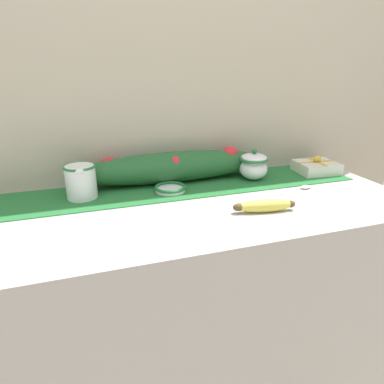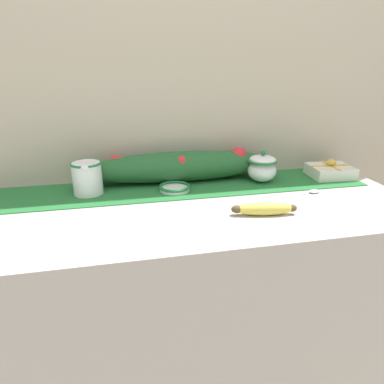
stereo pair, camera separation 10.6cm
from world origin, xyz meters
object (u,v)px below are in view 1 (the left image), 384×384
at_px(sugar_bowl, 254,166).
at_px(small_dish, 170,188).
at_px(spoon, 304,187).
at_px(banana, 264,206).
at_px(cream_pitcher, 81,180).
at_px(gift_box, 316,167).

bearing_deg(sugar_bowl, small_dish, -174.55).
height_order(small_dish, spoon, small_dish).
bearing_deg(small_dish, banana, -48.59).
height_order(cream_pitcher, sugar_bowl, sugar_bowl).
bearing_deg(spoon, small_dish, 152.48).
height_order(cream_pitcher, small_dish, cream_pitcher).
bearing_deg(gift_box, small_dish, -177.31).
distance_m(small_dish, gift_box, 0.63).
bearing_deg(gift_box, spoon, -137.30).
distance_m(spoon, gift_box, 0.22).
bearing_deg(gift_box, sugar_bowl, 179.43).
height_order(small_dish, banana, banana).
distance_m(cream_pitcher, gift_box, 0.93).
bearing_deg(sugar_bowl, banana, -111.41).
bearing_deg(banana, gift_box, 35.48).
bearing_deg(cream_pitcher, banana, -29.15).
height_order(sugar_bowl, banana, sugar_bowl).
distance_m(sugar_bowl, banana, 0.31).
bearing_deg(small_dish, spoon, -14.25).
distance_m(cream_pitcher, spoon, 0.78).
bearing_deg(cream_pitcher, gift_box, -0.27).
bearing_deg(small_dish, sugar_bowl, 5.45).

